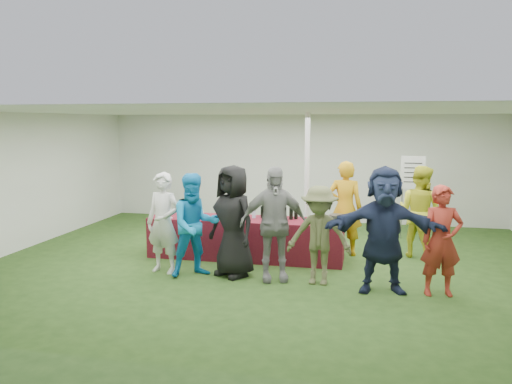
% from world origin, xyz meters
% --- Properties ---
extents(ground, '(60.00, 60.00, 0.00)m').
position_xyz_m(ground, '(0.00, 0.00, 0.00)').
color(ground, '#284719').
rests_on(ground, ground).
extents(tent, '(10.00, 10.00, 10.00)m').
position_xyz_m(tent, '(0.50, 1.20, 1.35)').
color(tent, white).
rests_on(tent, ground).
extents(serving_table, '(3.60, 0.80, 0.75)m').
position_xyz_m(serving_table, '(-0.51, 0.22, 0.38)').
color(serving_table, maroon).
rests_on(serving_table, ground).
extents(wine_bottles, '(0.69, 0.16, 0.32)m').
position_xyz_m(wine_bottles, '(0.10, 0.36, 0.87)').
color(wine_bottles, black).
rests_on(wine_bottles, serving_table).
extents(wine_glasses, '(2.68, 0.14, 0.16)m').
position_xyz_m(wine_glasses, '(-0.97, -0.03, 0.86)').
color(wine_glasses, silver).
rests_on(wine_glasses, serving_table).
extents(water_bottle, '(0.07, 0.07, 0.23)m').
position_xyz_m(water_bottle, '(-0.37, 0.30, 0.85)').
color(water_bottle, silver).
rests_on(water_bottle, serving_table).
extents(bar_towel, '(0.25, 0.18, 0.03)m').
position_xyz_m(bar_towel, '(1.10, 0.27, 0.77)').
color(bar_towel, white).
rests_on(bar_towel, serving_table).
extents(dump_bucket, '(0.27, 0.27, 0.18)m').
position_xyz_m(dump_bucket, '(1.16, -0.00, 0.84)').
color(dump_bucket, slate).
rests_on(dump_bucket, serving_table).
extents(wine_list_sign, '(0.50, 0.03, 1.80)m').
position_xyz_m(wine_list_sign, '(2.61, 2.44, 1.32)').
color(wine_list_sign, slate).
rests_on(wine_list_sign, ground).
extents(staff_pourer, '(0.68, 0.47, 1.80)m').
position_xyz_m(staff_pourer, '(1.27, 0.86, 0.90)').
color(staff_pourer, '#C48912').
rests_on(staff_pourer, ground).
extents(staff_back, '(1.06, 1.01, 1.72)m').
position_xyz_m(staff_back, '(2.63, 1.00, 0.86)').
color(staff_back, gold).
rests_on(staff_back, ground).
extents(customer_0, '(0.68, 0.51, 1.69)m').
position_xyz_m(customer_0, '(-1.65, -0.92, 0.85)').
color(customer_0, silver).
rests_on(customer_0, ground).
extents(customer_1, '(1.04, 1.00, 1.70)m').
position_xyz_m(customer_1, '(-1.07, -0.99, 0.85)').
color(customer_1, '#1184C8').
rests_on(customer_1, ground).
extents(customer_2, '(1.07, 0.96, 1.83)m').
position_xyz_m(customer_2, '(-0.46, -0.86, 0.92)').
color(customer_2, black).
rests_on(customer_2, ground).
extents(customer_3, '(1.16, 0.75, 1.83)m').
position_xyz_m(customer_3, '(0.23, -0.94, 0.92)').
color(customer_3, gray).
rests_on(customer_3, ground).
extents(customer_4, '(1.03, 0.62, 1.55)m').
position_xyz_m(customer_4, '(0.95, -0.98, 0.78)').
color(customer_4, brown).
rests_on(customer_4, ground).
extents(customer_5, '(1.80, 0.75, 1.89)m').
position_xyz_m(customer_5, '(1.92, -1.13, 0.94)').
color(customer_5, '#19223C').
rests_on(customer_5, ground).
extents(customer_6, '(0.65, 0.49, 1.63)m').
position_xyz_m(customer_6, '(2.74, -1.11, 0.81)').
color(customer_6, maroon).
rests_on(customer_6, ground).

